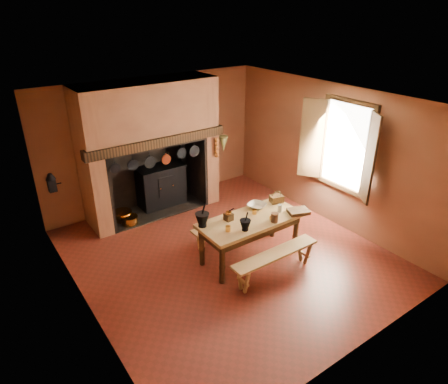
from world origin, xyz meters
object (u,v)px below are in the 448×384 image
Objects in this scene: work_table at (250,225)px; coffee_grinder at (229,216)px; mixing_bowl at (257,206)px; bench_front at (275,259)px; wicker_basket at (276,198)px; iron_range at (161,185)px.

coffee_grinder is at bearing 152.64° from work_table.
mixing_bowl is (0.34, 0.24, 0.16)m from work_table.
bench_front is (0.00, -0.67, -0.32)m from work_table.
coffee_grinder reaches higher than bench_front.
mixing_bowl is at bearing -168.08° from wicker_basket.
bench_front is at bearing -73.26° from coffee_grinder.
coffee_grinder is (-0.34, 0.18, 0.20)m from work_table.
mixing_bowl is at bearing 0.58° from coffee_grinder.
iron_range is 4.91× the size of mixing_bowl.
iron_range is 5.85× the size of wicker_basket.
coffee_grinder is at bearing -174.25° from mixing_bowl.
iron_range reaches higher than wicker_basket.
mixing_bowl reaches higher than work_table.
work_table is at bearing -83.31° from iron_range.
iron_range reaches higher than mixing_bowl.
work_table reaches higher than bench_front.
bench_front is (0.32, -3.41, -0.14)m from iron_range.
coffee_grinder is 1.12m from wicker_basket.
work_table is 0.74m from bench_front.
coffee_grinder is at bearing -162.31° from wicker_basket.
mixing_bowl is at bearing -75.21° from iron_range.
mixing_bowl is 0.45m from wicker_basket.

